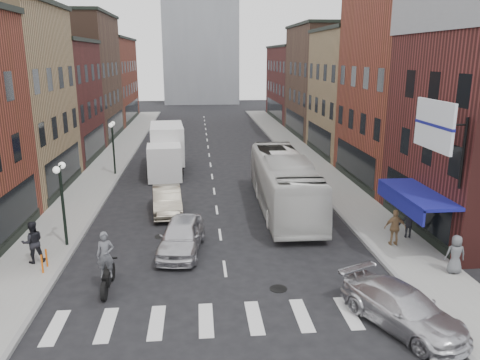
% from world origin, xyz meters
% --- Properties ---
extents(ground, '(160.00, 160.00, 0.00)m').
position_xyz_m(ground, '(0.00, 0.00, 0.00)').
color(ground, black).
rests_on(ground, ground).
extents(sidewalk_left, '(3.00, 74.00, 0.15)m').
position_xyz_m(sidewalk_left, '(-8.50, 22.00, 0.07)').
color(sidewalk_left, gray).
rests_on(sidewalk_left, ground).
extents(sidewalk_right, '(3.00, 74.00, 0.15)m').
position_xyz_m(sidewalk_right, '(8.50, 22.00, 0.07)').
color(sidewalk_right, gray).
rests_on(sidewalk_right, ground).
extents(curb_left, '(0.20, 74.00, 0.16)m').
position_xyz_m(curb_left, '(-7.00, 22.00, 0.00)').
color(curb_left, gray).
rests_on(curb_left, ground).
extents(curb_right, '(0.20, 74.00, 0.16)m').
position_xyz_m(curb_right, '(7.00, 22.00, 0.00)').
color(curb_right, gray).
rests_on(curb_right, ground).
extents(crosswalk_stripes, '(12.00, 2.20, 0.01)m').
position_xyz_m(crosswalk_stripes, '(0.00, -3.00, 0.00)').
color(crosswalk_stripes, silver).
rests_on(crosswalk_stripes, ground).
extents(bldg_left_mid_b, '(10.30, 10.20, 10.30)m').
position_xyz_m(bldg_left_mid_b, '(-14.99, 24.00, 5.15)').
color(bldg_left_mid_b, '#4B1D1A').
rests_on(bldg_left_mid_b, ground).
extents(bldg_left_far_a, '(10.30, 12.20, 13.30)m').
position_xyz_m(bldg_left_far_a, '(-14.99, 35.00, 6.65)').
color(bldg_left_far_a, '#4B3225').
rests_on(bldg_left_far_a, ground).
extents(bldg_left_far_b, '(10.30, 16.20, 11.30)m').
position_xyz_m(bldg_left_far_b, '(-14.99, 49.00, 5.65)').
color(bldg_left_far_b, brown).
rests_on(bldg_left_far_b, ground).
extents(bldg_right_mid_a, '(10.30, 10.20, 14.30)m').
position_xyz_m(bldg_right_mid_a, '(15.00, 14.00, 7.15)').
color(bldg_right_mid_a, brown).
rests_on(bldg_right_mid_a, ground).
extents(bldg_right_mid_b, '(10.30, 10.20, 11.30)m').
position_xyz_m(bldg_right_mid_b, '(14.99, 24.00, 5.65)').
color(bldg_right_mid_b, '#A5855B').
rests_on(bldg_right_mid_b, ground).
extents(bldg_right_far_a, '(10.30, 12.20, 12.30)m').
position_xyz_m(bldg_right_far_a, '(14.99, 35.00, 6.15)').
color(bldg_right_far_a, '#4B3225').
rests_on(bldg_right_far_a, ground).
extents(bldg_right_far_b, '(10.30, 16.20, 10.30)m').
position_xyz_m(bldg_right_far_b, '(14.99, 49.00, 5.15)').
color(bldg_right_far_b, '#4B1D1A').
rests_on(bldg_right_far_b, ground).
extents(awning_blue, '(1.80, 5.00, 0.78)m').
position_xyz_m(awning_blue, '(8.93, 2.50, 2.63)').
color(awning_blue, navy).
rests_on(awning_blue, ground).
extents(billboard_sign, '(1.52, 3.00, 3.70)m').
position_xyz_m(billboard_sign, '(8.59, 0.50, 6.13)').
color(billboard_sign, black).
rests_on(billboard_sign, ground).
extents(streetlamp_near, '(0.32, 1.22, 4.11)m').
position_xyz_m(streetlamp_near, '(-7.40, 4.00, 2.91)').
color(streetlamp_near, black).
rests_on(streetlamp_near, ground).
extents(streetlamp_far, '(0.32, 1.22, 4.11)m').
position_xyz_m(streetlamp_far, '(-7.40, 18.00, 2.91)').
color(streetlamp_far, black).
rests_on(streetlamp_far, ground).
extents(bike_rack, '(0.08, 0.68, 0.80)m').
position_xyz_m(bike_rack, '(-7.60, 1.30, 0.55)').
color(bike_rack, '#D8590C').
rests_on(bike_rack, sidewalk_left).
extents(box_truck, '(2.90, 8.39, 3.59)m').
position_xyz_m(box_truck, '(-3.49, 18.89, 1.77)').
color(box_truck, white).
rests_on(box_truck, ground).
extents(motorcycle_rider, '(0.70, 2.40, 2.45)m').
position_xyz_m(motorcycle_rider, '(-4.67, -0.50, 1.14)').
color(motorcycle_rider, black).
rests_on(motorcycle_rider, ground).
extents(transit_bus, '(3.03, 11.91, 3.30)m').
position_xyz_m(transit_bus, '(3.98, 8.77, 1.65)').
color(transit_bus, silver).
rests_on(transit_bus, ground).
extents(sedan_left_near, '(2.44, 4.81, 1.57)m').
position_xyz_m(sedan_left_near, '(-1.91, 3.00, 0.78)').
color(sedan_left_near, silver).
rests_on(sedan_left_near, ground).
extents(sedan_left_far, '(2.02, 4.71, 1.51)m').
position_xyz_m(sedan_left_far, '(-2.90, 8.77, 0.76)').
color(sedan_left_far, '#A79D87').
rests_on(sedan_left_far, ground).
extents(curb_car, '(3.73, 5.09, 1.37)m').
position_xyz_m(curb_car, '(5.71, -3.99, 0.68)').
color(curb_car, silver).
rests_on(curb_car, ground).
extents(ped_left_solo, '(1.05, 0.85, 1.88)m').
position_xyz_m(ped_left_solo, '(-8.28, 2.12, 1.09)').
color(ped_left_solo, black).
rests_on(ped_left_solo, sidewalk_left).
extents(ped_right_a, '(1.14, 0.78, 1.61)m').
position_xyz_m(ped_right_a, '(9.29, 3.44, 0.95)').
color(ped_right_a, black).
rests_on(ped_right_a, sidewalk_right).
extents(ped_right_b, '(1.06, 0.58, 1.75)m').
position_xyz_m(ped_right_b, '(8.20, 2.56, 1.03)').
color(ped_right_b, olive).
rests_on(ped_right_b, sidewalk_right).
extents(ped_right_c, '(0.87, 0.64, 1.65)m').
position_xyz_m(ped_right_c, '(9.47, -0.55, 0.97)').
color(ped_right_c, '#5A5D62').
rests_on(ped_right_c, sidewalk_right).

